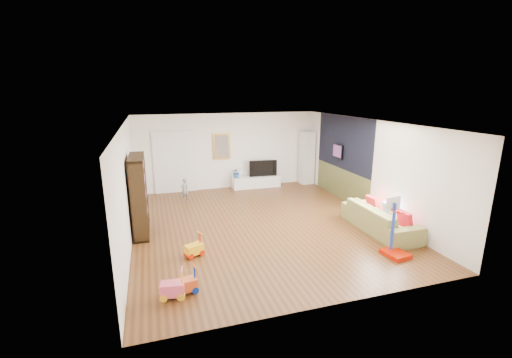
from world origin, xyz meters
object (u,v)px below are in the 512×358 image
object	(u,v)px
media_console	(256,182)
sofa	(380,219)
basketball_hoop	(398,228)
bookshelf	(139,195)

from	to	relation	value
media_console	sofa	xyz separation A→B (m)	(1.78, -4.79, 0.12)
media_console	basketball_hoop	distance (m)	6.21
media_console	basketball_hoop	world-z (taller)	basketball_hoop
sofa	bookshelf	bearing A→B (deg)	74.23
media_console	basketball_hoop	xyz separation A→B (m)	(1.27, -6.07, 0.44)
sofa	media_console	bearing A→B (deg)	20.89
media_console	bookshelf	distance (m)	5.11
media_console	bookshelf	world-z (taller)	bookshelf
sofa	basketball_hoop	world-z (taller)	basketball_hoop
basketball_hoop	sofa	bearing A→B (deg)	61.34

